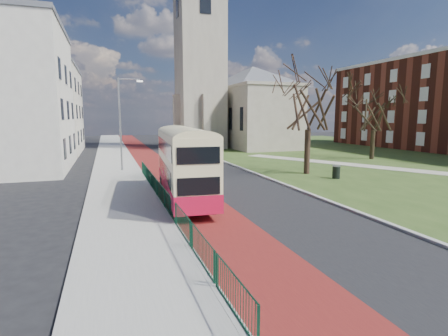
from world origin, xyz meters
name	(u,v)px	position (x,y,z in m)	size (l,w,h in m)	color
ground	(245,226)	(0.00, 0.00, 0.00)	(160.00, 160.00, 0.00)	black
road_carriageway	(184,165)	(1.50, 20.00, 0.01)	(9.00, 120.00, 0.01)	black
bus_lane	(157,167)	(-1.20, 20.00, 0.01)	(3.40, 120.00, 0.01)	#591414
pavement_west	(116,168)	(-5.00, 20.00, 0.06)	(4.00, 120.00, 0.12)	gray
kerb_west	(138,167)	(-3.00, 20.00, 0.07)	(0.25, 120.00, 0.13)	#999993
kerb_east	(221,161)	(6.10, 22.00, 0.07)	(0.25, 80.00, 0.13)	#999993
grass_green	(370,155)	(26.00, 22.00, 0.02)	(40.00, 80.00, 0.04)	#2C4318
footpath	(411,170)	(20.00, 10.00, 0.06)	(2.20, 36.00, 0.03)	#9E998C
pedestrian_railing	(164,199)	(-2.95, 4.00, 0.55)	(0.07, 24.00, 1.12)	#0C3724
gothic_church	(229,62)	(12.56, 38.00, 13.13)	(16.38, 18.00, 40.00)	gray
street_block_near	(5,97)	(-14.00, 22.00, 6.51)	(10.30, 14.30, 13.00)	beige
street_block_far	(39,109)	(-14.00, 38.00, 5.76)	(10.30, 16.30, 11.50)	#B6AD9A
streetlamp	(122,119)	(-4.35, 18.00, 4.59)	(2.13, 0.18, 8.00)	gray
bus	(184,161)	(-1.54, 5.56, 2.31)	(2.98, 9.83, 4.05)	#B91131
winter_tree_near	(309,94)	(10.26, 11.52, 6.66)	(8.46, 8.46, 9.56)	#332319
winter_tree_far	(375,108)	(22.84, 18.14, 5.77)	(6.69, 6.69, 8.28)	#2D2416
litter_bin	(336,172)	(11.15, 8.69, 0.54)	(0.82, 0.82, 1.00)	black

